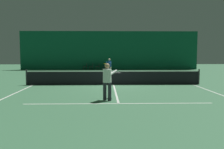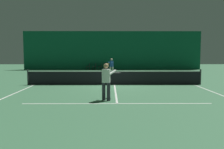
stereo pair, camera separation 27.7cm
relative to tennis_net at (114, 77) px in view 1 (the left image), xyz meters
name	(u,v)px [view 1 (the left image)]	position (x,y,z in m)	size (l,w,h in m)	color
ground_plane	(114,85)	(0.00, 0.00, -0.51)	(60.00, 60.00, 0.00)	#3D704C
backdrop_curtain	(109,50)	(0.00, 15.44, 1.97)	(23.00, 0.12, 4.97)	#0F5138
court_line_baseline_far	(110,72)	(0.00, 11.90, -0.51)	(11.00, 0.10, 0.00)	silver
court_line_service_far	(111,76)	(0.00, 6.40, -0.51)	(8.25, 0.10, 0.00)	silver
court_line_service_near	(119,104)	(0.00, -6.40, -0.51)	(8.25, 0.10, 0.00)	silver
court_line_sideline_left	(33,85)	(-5.50, 0.00, -0.51)	(0.10, 23.80, 0.00)	silver
court_line_sideline_right	(192,84)	(5.50, 0.00, -0.51)	(0.10, 23.80, 0.00)	silver
court_line_centre	(114,85)	(0.00, 0.00, -0.51)	(0.10, 12.80, 0.00)	silver
tennis_net	(114,77)	(0.00, 0.00, 0.00)	(12.00, 0.10, 1.07)	black
player_near	(108,79)	(-0.47, -5.64, 0.49)	(1.05, 1.35, 1.72)	#2D2D38
player_far	(109,65)	(-0.16, 7.71, 0.44)	(0.88, 1.36, 1.63)	beige
courtside_chair_0	(86,66)	(-3.06, 14.89, -0.03)	(0.44, 0.44, 0.84)	#2D2D2D
courtside_chair_1	(92,66)	(-2.26, 14.89, -0.03)	(0.44, 0.44, 0.84)	#2D2D2D
courtside_chair_2	(98,66)	(-1.46, 14.89, -0.03)	(0.44, 0.44, 0.84)	#2D2D2D
courtside_chair_3	(104,66)	(-0.67, 14.89, -0.03)	(0.44, 0.44, 0.84)	#2D2D2D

